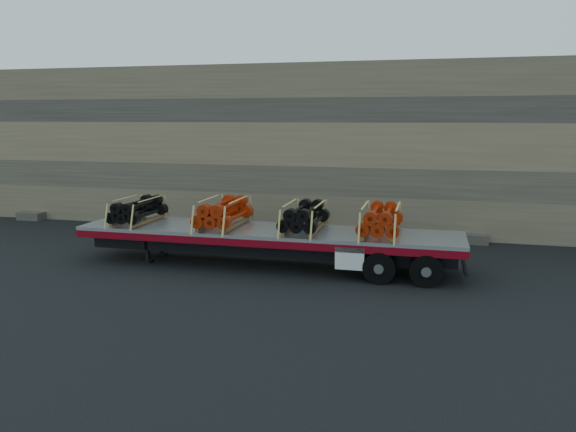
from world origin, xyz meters
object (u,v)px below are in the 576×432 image
(bundle_front, at_px, (138,211))
(bundle_midfront, at_px, (224,213))
(trailer, at_px, (267,248))
(bundle_rear, at_px, (381,221))
(bundle_midrear, at_px, (305,218))

(bundle_front, distance_m, bundle_midfront, 3.12)
(bundle_front, bearing_deg, bundle_midfront, -0.00)
(trailer, xyz_separation_m, bundle_front, (-4.59, -0.04, 1.03))
(bundle_rear, bearing_deg, bundle_midrear, -180.00)
(trailer, relative_size, bundle_front, 5.47)
(trailer, height_order, bundle_front, bundle_front)
(trailer, distance_m, bundle_rear, 3.81)
(bundle_front, bearing_deg, bundle_midrear, -0.00)
(bundle_midfront, relative_size, bundle_midrear, 1.05)
(bundle_midrear, bearing_deg, bundle_rear, 0.00)
(trailer, height_order, bundle_midrear, bundle_midrear)
(trailer, bearing_deg, bundle_midrear, -0.00)
(bundle_midfront, bearing_deg, trailer, 0.00)
(bundle_midfront, bearing_deg, bundle_midrear, 0.00)
(bundle_midfront, distance_m, bundle_rear, 5.13)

